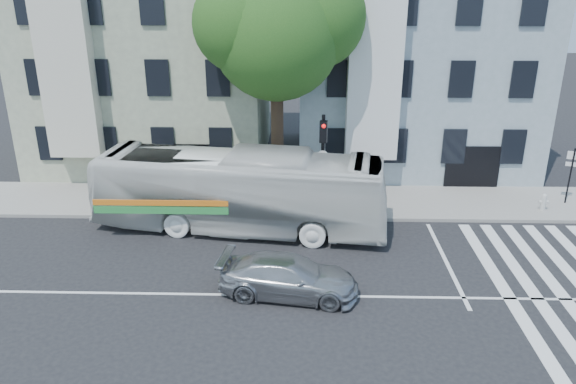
{
  "coord_description": "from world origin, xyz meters",
  "views": [
    {
      "loc": [
        1.12,
        -16.01,
        10.02
      ],
      "look_at": [
        0.62,
        3.28,
        2.4
      ],
      "focal_mm": 35.0,
      "sensor_mm": 36.0,
      "label": 1
    }
  ],
  "objects_px": {
    "fire_hydrant": "(544,202)",
    "sedan": "(289,276)",
    "traffic_signal": "(323,153)",
    "bus": "(240,191)"
  },
  "relations": [
    {
      "from": "bus",
      "to": "fire_hydrant",
      "type": "bearing_deg",
      "value": -73.7
    },
    {
      "from": "bus",
      "to": "fire_hydrant",
      "type": "relative_size",
      "value": 15.83
    },
    {
      "from": "traffic_signal",
      "to": "fire_hydrant",
      "type": "bearing_deg",
      "value": 14.64
    },
    {
      "from": "traffic_signal",
      "to": "bus",
      "type": "bearing_deg",
      "value": -148.58
    },
    {
      "from": "bus",
      "to": "sedan",
      "type": "xyz_separation_m",
      "value": [
        2.12,
        -5.1,
        -1.01
      ]
    },
    {
      "from": "traffic_signal",
      "to": "sedan",
      "type": "bearing_deg",
      "value": -90.48
    },
    {
      "from": "sedan",
      "to": "fire_hydrant",
      "type": "distance_m",
      "value": 13.13
    },
    {
      "from": "bus",
      "to": "traffic_signal",
      "type": "xyz_separation_m",
      "value": [
        3.4,
        1.27,
        1.25
      ]
    },
    {
      "from": "sedan",
      "to": "fire_hydrant",
      "type": "height_order",
      "value": "sedan"
    },
    {
      "from": "fire_hydrant",
      "to": "sedan",
      "type": "bearing_deg",
      "value": -147.67
    }
  ]
}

